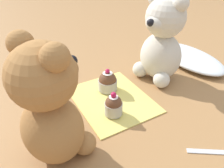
# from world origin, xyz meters

# --- Properties ---
(ground_plane) EXTENTS (4.00, 4.00, 0.00)m
(ground_plane) POSITION_xyz_m (0.00, 0.00, 0.00)
(ground_plane) COLOR #9E7042
(knitted_placemat) EXTENTS (0.25, 0.20, 0.01)m
(knitted_placemat) POSITION_xyz_m (0.00, 0.00, 0.00)
(knitted_placemat) COLOR #E0D166
(knitted_placemat) RESTS_ON ground_plane
(tulle_cloth) EXTENTS (0.31, 0.16, 0.04)m
(tulle_cloth) POSITION_xyz_m (-0.06, 0.38, 0.02)
(tulle_cloth) COLOR white
(tulle_cloth) RESTS_ON ground_plane
(teddy_bear_cream) EXTENTS (0.16, 0.15, 0.28)m
(teddy_bear_cream) POSITION_xyz_m (-0.03, 0.20, 0.13)
(teddy_bear_cream) COLOR beige
(teddy_bear_cream) RESTS_ON ground_plane
(teddy_bear_tan) EXTENTS (0.17, 0.16, 0.28)m
(teddy_bear_tan) POSITION_xyz_m (0.11, -0.20, 0.13)
(teddy_bear_tan) COLOR #A3703D
(teddy_bear_tan) RESTS_ON ground_plane
(cupcake_near_cream_bear) EXTENTS (0.06, 0.06, 0.07)m
(cupcake_near_cream_bear) POSITION_xyz_m (-0.05, 0.01, 0.03)
(cupcake_near_cream_bear) COLOR #B2ADA3
(cupcake_near_cream_bear) RESTS_ON knitted_placemat
(cupcake_near_tan_bear) EXTENTS (0.05, 0.05, 0.07)m
(cupcake_near_tan_bear) POSITION_xyz_m (0.06, -0.03, 0.03)
(cupcake_near_tan_bear) COLOR #B2ADA3
(cupcake_near_tan_bear) RESTS_ON knitted_placemat
(juice_glass) EXTENTS (0.05, 0.05, 0.07)m
(juice_glass) POSITION_xyz_m (-0.17, -0.15, 0.03)
(juice_glass) COLOR #DB3356
(juice_glass) RESTS_ON ground_plane
(teaspoon) EXTENTS (0.07, 0.09, 0.01)m
(teaspoon) POSITION_xyz_m (0.28, 0.10, 0.00)
(teaspoon) COLOR silver
(teaspoon) RESTS_ON ground_plane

